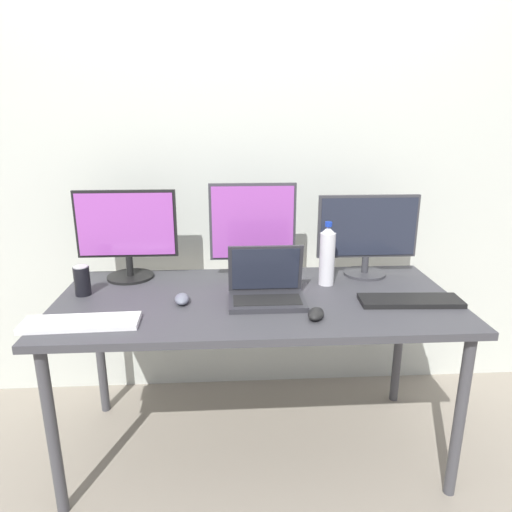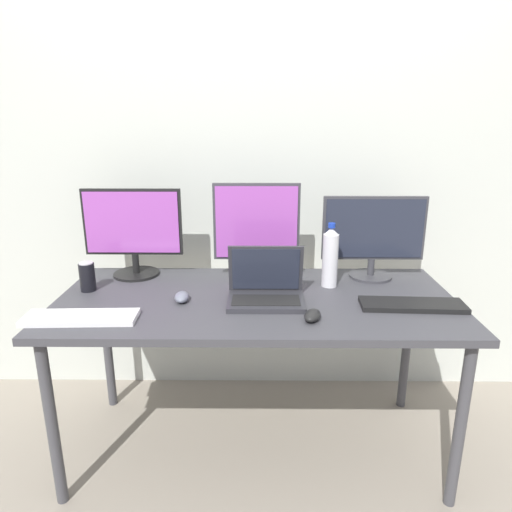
% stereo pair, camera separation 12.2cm
% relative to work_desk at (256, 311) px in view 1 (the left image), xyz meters
% --- Properties ---
extents(ground_plane, '(16.00, 16.00, 0.00)m').
position_rel_work_desk_xyz_m(ground_plane, '(0.00, 0.00, -0.68)').
color(ground_plane, gray).
extents(wall_back, '(7.00, 0.08, 2.60)m').
position_rel_work_desk_xyz_m(wall_back, '(0.00, 0.59, 0.62)').
color(wall_back, silver).
rests_on(wall_back, ground).
extents(work_desk, '(1.65, 0.77, 0.74)m').
position_rel_work_desk_xyz_m(work_desk, '(0.00, 0.00, 0.00)').
color(work_desk, '#424247').
rests_on(work_desk, ground).
extents(monitor_left, '(0.45, 0.21, 0.41)m').
position_rel_work_desk_xyz_m(monitor_left, '(-0.57, 0.28, 0.28)').
color(monitor_left, black).
rests_on(monitor_left, work_desk).
extents(monitor_center, '(0.39, 0.19, 0.44)m').
position_rel_work_desk_xyz_m(monitor_center, '(-0.00, 0.25, 0.29)').
color(monitor_center, '#38383D').
rests_on(monitor_center, work_desk).
extents(monitor_right, '(0.47, 0.20, 0.38)m').
position_rel_work_desk_xyz_m(monitor_right, '(0.54, 0.26, 0.27)').
color(monitor_right, '#38383D').
rests_on(monitor_right, work_desk).
extents(laptop_silver, '(0.31, 0.21, 0.22)m').
position_rel_work_desk_xyz_m(laptop_silver, '(0.04, -0.04, 0.11)').
color(laptop_silver, '#2D2D33').
rests_on(laptop_silver, work_desk).
extents(keyboard_main, '(0.42, 0.14, 0.02)m').
position_rel_work_desk_xyz_m(keyboard_main, '(-0.65, -0.23, 0.07)').
color(keyboard_main, white).
rests_on(keyboard_main, work_desk).
extents(keyboard_aux, '(0.41, 0.15, 0.02)m').
position_rel_work_desk_xyz_m(keyboard_aux, '(0.62, -0.10, 0.07)').
color(keyboard_aux, black).
rests_on(keyboard_aux, work_desk).
extents(mouse_by_keyboard, '(0.07, 0.10, 0.04)m').
position_rel_work_desk_xyz_m(mouse_by_keyboard, '(-0.30, -0.05, 0.08)').
color(mouse_by_keyboard, slate).
rests_on(mouse_by_keyboard, work_desk).
extents(mouse_by_laptop, '(0.09, 0.11, 0.04)m').
position_rel_work_desk_xyz_m(mouse_by_laptop, '(0.21, -0.22, 0.08)').
color(mouse_by_laptop, black).
rests_on(mouse_by_laptop, work_desk).
extents(water_bottle, '(0.07, 0.07, 0.29)m').
position_rel_work_desk_xyz_m(water_bottle, '(0.32, 0.14, 0.19)').
color(water_bottle, silver).
rests_on(water_bottle, work_desk).
extents(soda_can_near_keyboard, '(0.07, 0.07, 0.13)m').
position_rel_work_desk_xyz_m(soda_can_near_keyboard, '(-0.73, 0.07, 0.12)').
color(soda_can_near_keyboard, black).
rests_on(soda_can_near_keyboard, work_desk).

